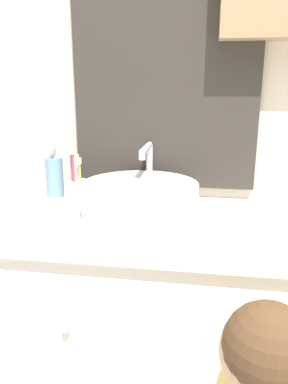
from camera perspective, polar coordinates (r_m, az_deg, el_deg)
The scene contains 5 objects.
wall_back at distance 1.39m, azimuth 6.91°, elevation 17.23°, with size 3.20×0.18×2.50m.
vanity_counter at distance 1.37m, azimuth 4.04°, elevation -21.11°, with size 1.18×0.54×0.85m.
sink_basin at distance 1.18m, azimuth -0.55°, elevation -0.99°, with size 0.37×0.42×0.21m.
toothbrush_holder at distance 1.37m, azimuth -10.11°, elevation 0.51°, with size 0.08×0.08×0.19m.
soap_dispenser at distance 1.42m, azimuth -13.46°, elevation 2.31°, with size 0.06×0.06×0.19m.
Camera 1 is at (0.08, -0.76, 1.25)m, focal length 35.00 mm.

